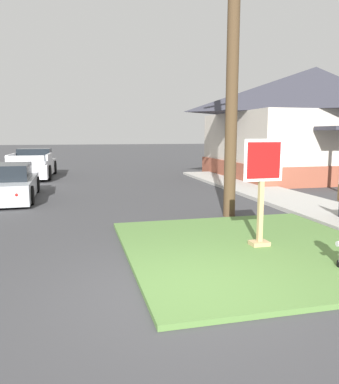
% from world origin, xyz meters
% --- Properties ---
extents(ground_plane, '(160.00, 160.00, 0.00)m').
position_xyz_m(ground_plane, '(0.00, 0.00, 0.00)').
color(ground_plane, '#3D3D3F').
extents(grass_corner_patch, '(4.92, 5.21, 0.08)m').
position_xyz_m(grass_corner_patch, '(1.80, 1.71, 0.04)').
color(grass_corner_patch, '#567F3D').
rests_on(grass_corner_patch, ground).
extents(sidewalk_strip, '(2.20, 18.72, 0.12)m').
position_xyz_m(sidewalk_strip, '(5.47, 6.39, 0.06)').
color(sidewalk_strip, '#B2AFA8').
rests_on(sidewalk_strip, ground).
extents(stop_sign, '(0.81, 0.29, 2.09)m').
position_xyz_m(stop_sign, '(1.97, 1.74, 1.12)').
color(stop_sign, tan).
rests_on(stop_sign, grass_corner_patch).
extents(manhole_cover, '(0.70, 0.70, 0.02)m').
position_xyz_m(manhole_cover, '(-0.04, 3.82, 0.01)').
color(manhole_cover, black).
rests_on(manhole_cover, ground).
extents(parked_sedan_silver, '(1.96, 4.51, 1.25)m').
position_xyz_m(parked_sedan_silver, '(-3.84, 9.15, 0.54)').
color(parked_sedan_silver, '#ADB2B7').
rests_on(parked_sedan_silver, ground).
extents(pickup_truck_white, '(2.15, 5.35, 1.48)m').
position_xyz_m(pickup_truck_white, '(-3.69, 16.22, 0.62)').
color(pickup_truck_white, silver).
rests_on(pickup_truck_white, ground).
extents(utility_pole, '(1.34, 0.32, 8.70)m').
position_xyz_m(utility_pole, '(2.58, 4.76, 4.48)').
color(utility_pole, '#4C3823').
rests_on(utility_pole, ground).
extents(corner_house, '(10.08, 9.49, 5.70)m').
position_xyz_m(corner_house, '(10.73, 13.05, 2.93)').
color(corner_house, brown).
rests_on(corner_house, ground).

